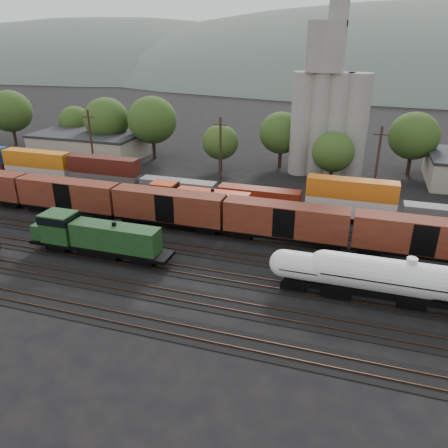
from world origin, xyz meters
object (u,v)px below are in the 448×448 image
(grain_silo, at_px, (328,113))
(green_locomotive, at_px, (92,236))
(tank_car_a, at_px, (353,275))
(orange_locomotive, at_px, (193,200))

(grain_silo, bearing_deg, green_locomotive, -118.15)
(tank_car_a, height_order, grain_silo, grain_silo)
(grain_silo, bearing_deg, orange_locomotive, -120.71)
(green_locomotive, distance_m, tank_car_a, 28.91)
(green_locomotive, height_order, orange_locomotive, green_locomotive)
(tank_car_a, relative_size, grain_silo, 0.56)
(green_locomotive, xyz_separation_m, tank_car_a, (28.91, 0.00, -0.07))
(green_locomotive, xyz_separation_m, orange_locomotive, (6.50, 15.00, -0.16))
(green_locomotive, height_order, grain_silo, grain_silo)
(green_locomotive, xyz_separation_m, grain_silo, (21.94, 41.00, 8.63))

